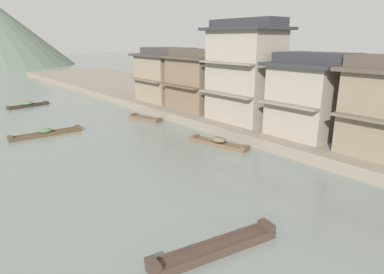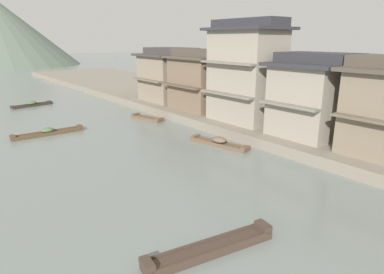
# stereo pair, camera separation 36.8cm
# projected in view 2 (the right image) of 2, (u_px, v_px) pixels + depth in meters

# --- Properties ---
(riverbank_right) EXTENTS (18.00, 110.00, 0.79)m
(riverbank_right) POSITION_uv_depth(u_px,v_px,m) (232.00, 105.00, 39.29)
(riverbank_right) COLOR gray
(riverbank_right) RESTS_ON ground
(boat_moored_nearest) EXTENTS (5.86, 0.92, 0.63)m
(boat_moored_nearest) POSITION_uv_depth(u_px,v_px,m) (48.00, 133.00, 28.60)
(boat_moored_nearest) COLOR brown
(boat_moored_nearest) RESTS_ON ground
(boat_moored_second) EXTENTS (5.53, 1.72, 0.53)m
(boat_moored_second) POSITION_uv_depth(u_px,v_px,m) (210.00, 249.00, 12.78)
(boat_moored_second) COLOR #423328
(boat_moored_second) RESTS_ON ground
(boat_moored_third) EXTENTS (2.01, 5.12, 0.69)m
(boat_moored_third) POSITION_uv_depth(u_px,v_px,m) (219.00, 143.00, 25.74)
(boat_moored_third) COLOR brown
(boat_moored_third) RESTS_ON ground
(boat_moored_far) EXTENTS (1.93, 3.98, 0.40)m
(boat_moored_far) POSITION_uv_depth(u_px,v_px,m) (147.00, 118.00, 34.07)
(boat_moored_far) COLOR brown
(boat_moored_far) RESTS_ON ground
(boat_midriver_upstream) EXTENTS (4.88, 1.75, 0.65)m
(boat_midriver_upstream) POSITION_uv_depth(u_px,v_px,m) (32.00, 104.00, 40.85)
(boat_midriver_upstream) COLOR #33281E
(boat_midriver_upstream) RESTS_ON ground
(house_waterfront_tall) EXTENTS (6.85, 5.61, 6.14)m
(house_waterfront_tall) POSITION_uv_depth(u_px,v_px,m) (314.00, 95.00, 25.28)
(house_waterfront_tall) COLOR gray
(house_waterfront_tall) RESTS_ON riverbank_right
(house_waterfront_narrow) EXTENTS (5.23, 6.81, 8.74)m
(house_waterfront_narrow) POSITION_uv_depth(u_px,v_px,m) (246.00, 72.00, 29.22)
(house_waterfront_narrow) COLOR gray
(house_waterfront_narrow) RESTS_ON riverbank_right
(house_waterfront_far) EXTENTS (5.28, 6.60, 6.14)m
(house_waterfront_far) POSITION_uv_depth(u_px,v_px,m) (199.00, 80.00, 34.57)
(house_waterfront_far) COLOR #75604C
(house_waterfront_far) RESTS_ON riverbank_right
(house_waterfront_end) EXTENTS (7.12, 6.65, 6.14)m
(house_waterfront_end) POSITION_uv_depth(u_px,v_px,m) (171.00, 75.00, 40.02)
(house_waterfront_end) COLOR gray
(house_waterfront_end) RESTS_ON riverbank_right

